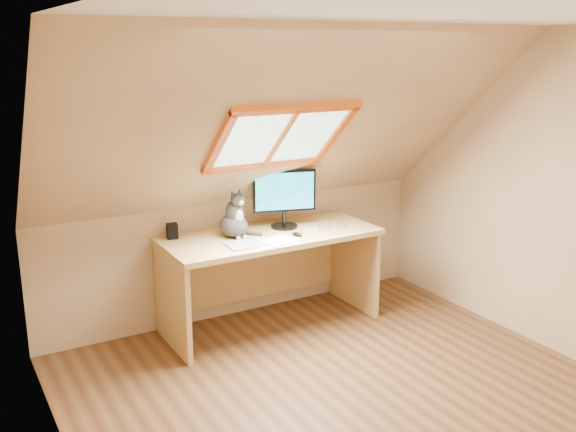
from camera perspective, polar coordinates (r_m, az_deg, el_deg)
ground at (r=4.37m, az=6.33°, el=-16.32°), size 3.50×3.50×0.00m
room_shell at (r=3.76m, az=7.79°, el=2.03°), size 3.52×3.52×2.41m
desk at (r=5.30m, az=-1.99°, el=-3.77°), size 1.75×0.77×0.80m
monitor at (r=5.25m, az=-0.34°, el=1.89°), size 0.51×0.22×0.48m
cat at (r=5.04m, az=-4.81°, el=-0.32°), size 0.26×0.29×0.39m
desk_speaker at (r=5.09m, az=-10.26°, el=-1.33°), size 0.10×0.10×0.12m
graphics_tablet at (r=4.87m, az=-3.65°, el=-2.51°), size 0.31×0.22×0.01m
mouse at (r=5.08m, az=0.81°, el=-1.63°), size 0.08×0.11×0.03m
papers at (r=4.88m, az=-1.68°, el=-2.48°), size 0.35×0.30×0.01m
cables at (r=5.29m, az=3.27°, el=-1.09°), size 0.51×0.26×0.01m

